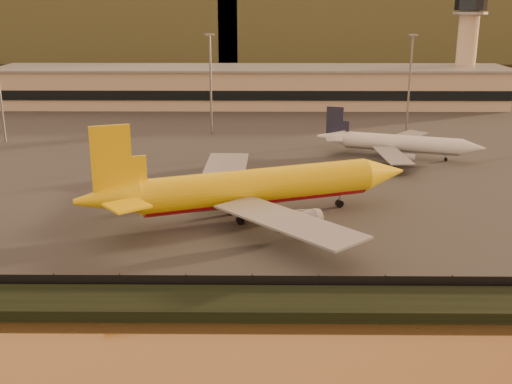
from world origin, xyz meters
TOP-DOWN VIEW (x-y plane):
  - ground at (0.00, 0.00)m, footprint 900.00×900.00m
  - embankment at (0.00, -17.00)m, footprint 320.00×7.00m
  - tarmac at (0.00, 95.00)m, footprint 320.00×220.00m
  - perimeter_fence at (0.00, -13.00)m, footprint 300.00×0.05m
  - terminal_building at (-14.52, 125.55)m, footprint 202.00×25.00m
  - control_tower at (70.00, 131.00)m, footprint 11.20×11.20m
  - apron_light_masts at (15.00, 75.00)m, footprint 152.20×12.20m
  - distant_hills at (-20.74, 340.00)m, footprint 470.00×160.00m
  - dhl_cargo_jet at (1.64, 14.49)m, footprint 53.87×51.10m
  - white_narrowbody_jet at (33.32, 55.24)m, footprint 35.86×34.09m
  - gse_vehicle_yellow at (0.56, 22.88)m, footprint 4.04×2.57m
  - gse_vehicle_white at (-22.87, 34.02)m, footprint 4.33×3.18m

SIDE VIEW (x-z plane):
  - ground at x=0.00m, z-range 0.00..0.00m
  - tarmac at x=0.00m, z-range 0.00..0.20m
  - embankment at x=0.00m, z-range 0.00..1.40m
  - gse_vehicle_yellow at x=0.56m, z-range 0.20..1.88m
  - gse_vehicle_white at x=-22.87m, z-range 0.20..1.98m
  - perimeter_fence at x=0.00m, z-range 0.20..2.40m
  - white_narrowbody_jet at x=33.32m, z-range -1.93..8.63m
  - dhl_cargo_jet at x=1.64m, z-range -3.15..13.49m
  - terminal_building at x=-14.52m, z-range -0.05..12.55m
  - apron_light_masts at x=15.00m, z-range 3.00..28.40m
  - control_tower at x=70.00m, z-range 3.91..39.41m
  - distant_hills at x=-20.74m, z-range -3.61..66.39m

